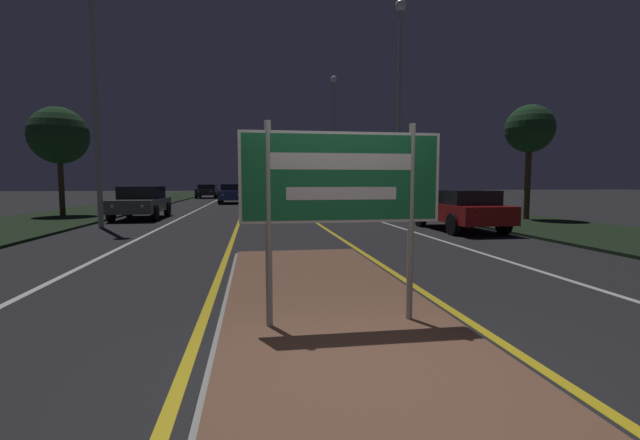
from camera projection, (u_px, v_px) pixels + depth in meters
name	position (u px, v px, depth m)	size (l,w,h in m)	color
ground_plane	(373.00, 385.00, 3.42)	(160.00, 160.00, 0.00)	#232326
median_island	(341.00, 327.00, 4.66)	(2.68, 10.08, 0.10)	#999993
verge_left	(83.00, 213.00, 21.65)	(5.00, 100.00, 0.08)	black
verge_right	(437.00, 210.00, 24.55)	(5.00, 100.00, 0.08)	black
centre_line_yellow_left	(245.00, 207.00, 27.79)	(0.12, 70.00, 0.01)	gold
centre_line_yellow_right	(291.00, 207.00, 28.26)	(0.12, 70.00, 0.01)	gold
lane_line_white_left	(202.00, 207.00, 27.39)	(0.12, 70.00, 0.01)	silver
lane_line_white_right	(331.00, 206.00, 28.67)	(0.12, 70.00, 0.01)	silver
edge_line_white_left	(153.00, 208.00, 26.93)	(0.10, 70.00, 0.01)	silver
edge_line_white_right	(374.00, 206.00, 29.12)	(0.10, 70.00, 0.01)	silver
highway_sign	(342.00, 185.00, 4.51)	(2.15, 0.07, 2.14)	#9E9E99
streetlight_left_near	(93.00, 49.00, 14.62)	(0.48, 0.48, 10.10)	#9E9E99
streetlight_right_near	(400.00, 76.00, 21.22)	(0.56, 0.56, 10.53)	#9E9E99
streetlight_right_far	(334.00, 120.00, 38.12)	(0.56, 0.56, 11.00)	#9E9E99
car_receding_0	(460.00, 209.00, 14.30)	(1.87, 4.26, 1.35)	maroon
car_receding_1	(316.00, 198.00, 23.01)	(1.96, 4.08, 1.39)	black
car_receding_2	(341.00, 194.00, 32.53)	(1.95, 4.52, 1.38)	black
car_receding_3	(289.00, 191.00, 41.03)	(1.88, 4.70, 1.47)	navy
car_approaching_0	(141.00, 202.00, 18.84)	(1.94, 4.22, 1.43)	#4C514C
car_approaching_1	(232.00, 193.00, 32.68)	(1.92, 4.53, 1.46)	navy
car_approaching_2	(207.00, 191.00, 43.40)	(2.03, 4.67, 1.38)	black
roadside_palm_left	(59.00, 136.00, 19.49)	(2.57, 2.57, 4.95)	#4C3823
roadside_palm_right	(530.00, 130.00, 17.53)	(1.94, 1.94, 4.70)	#4C3823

